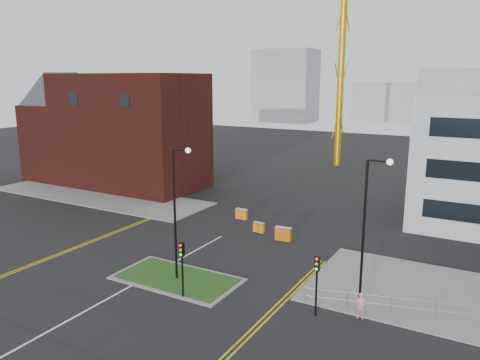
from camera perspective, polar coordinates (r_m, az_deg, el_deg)
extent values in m
plane|color=black|center=(29.10, -20.96, -16.11)|extent=(200.00, 200.00, 0.00)
cube|color=slate|center=(56.92, -16.95, -1.84)|extent=(28.00, 8.00, 0.12)
cube|color=slate|center=(32.93, -7.71, -11.84)|extent=(8.60, 4.60, 0.08)
cube|color=#224316|center=(32.93, -7.71, -11.81)|extent=(8.00, 4.00, 0.12)
cube|color=#4A1812|center=(59.93, -13.22, 5.81)|extent=(18.00, 10.00, 14.00)
cube|color=black|center=(59.00, -19.66, 9.24)|extent=(1.40, 0.10, 1.40)
cube|color=black|center=(53.24, -13.91, 9.33)|extent=(1.40, 0.10, 1.40)
cube|color=#4A1812|center=(68.81, -20.55, 4.48)|extent=(6.00, 10.00, 10.00)
cube|color=#2D3038|center=(68.38, -20.87, 8.63)|extent=(6.40, 8.49, 8.49)
cylinder|color=#D19A0C|center=(74.31, 12.28, 14.38)|extent=(1.00, 1.00, 32.94)
cylinder|color=black|center=(31.38, -7.94, -4.39)|extent=(0.16, 0.16, 9.00)
cylinder|color=black|center=(30.04, -7.28, 3.69)|extent=(1.20, 0.10, 0.10)
sphere|color=silver|center=(29.69, -6.35, 3.61)|extent=(0.36, 0.36, 0.36)
cylinder|color=black|center=(28.04, 14.79, -6.74)|extent=(0.16, 0.16, 9.00)
cylinder|color=black|center=(26.81, 16.55, 2.23)|extent=(1.20, 0.10, 0.10)
sphere|color=silver|center=(26.68, 17.81, 2.11)|extent=(0.36, 0.36, 0.36)
cylinder|color=black|center=(29.78, -7.02, -11.45)|extent=(0.12, 0.12, 3.00)
cube|color=black|center=(29.14, -7.10, -8.39)|extent=(0.28, 0.22, 0.90)
sphere|color=red|center=(28.94, -7.28, -7.91)|extent=(0.18, 0.18, 0.18)
sphere|color=orange|center=(29.04, -7.26, -8.47)|extent=(0.18, 0.18, 0.18)
sphere|color=#0CCC33|center=(29.15, -7.24, -9.02)|extent=(0.18, 0.18, 0.18)
cylinder|color=black|center=(27.92, 9.28, -13.21)|extent=(0.12, 0.12, 3.00)
cube|color=black|center=(27.23, 9.41, -9.98)|extent=(0.28, 0.22, 0.90)
sphere|color=red|center=(27.01, 9.33, -9.49)|extent=(0.18, 0.18, 0.18)
sphere|color=orange|center=(27.12, 9.31, -10.08)|extent=(0.18, 0.18, 0.18)
sphere|color=#0CCC33|center=(27.24, 9.29, -10.66)|extent=(0.18, 0.18, 0.18)
cylinder|color=gray|center=(47.77, -12.99, -3.06)|extent=(6.00, 0.04, 0.04)
cylinder|color=gray|center=(47.90, -12.96, -3.63)|extent=(6.00, 0.04, 0.04)
cylinder|color=gray|center=(49.92, -15.52, -3.12)|extent=(0.05, 0.05, 1.10)
cylinder|color=gray|center=(45.99, -10.18, -4.18)|extent=(0.05, 0.05, 1.10)
cylinder|color=gray|center=(29.49, 8.04, -13.77)|extent=(0.05, 0.05, 1.10)
cube|color=silver|center=(30.23, -17.96, -14.75)|extent=(0.15, 30.00, 0.01)
cube|color=gold|center=(41.36, -18.35, -7.31)|extent=(0.12, 24.00, 0.01)
cube|color=gold|center=(41.15, -18.07, -7.39)|extent=(0.12, 24.00, 0.01)
cube|color=gold|center=(27.83, 2.63, -16.60)|extent=(0.12, 20.00, 0.01)
cube|color=gold|center=(27.72, 3.21, -16.74)|extent=(0.12, 20.00, 0.01)
cube|color=gray|center=(148.64, 5.59, 11.32)|extent=(18.00, 12.00, 22.00)
cube|color=gray|center=(146.26, 25.70, 8.99)|extent=(24.00, 12.00, 16.00)
cube|color=gray|center=(158.53, 19.36, 8.95)|extent=(30.00, 12.00, 12.00)
imported|color=pink|center=(28.40, 14.53, -14.64)|extent=(0.59, 0.42, 1.54)
cube|color=orange|center=(45.67, 0.20, -4.16)|extent=(1.20, 0.41, 1.00)
cube|color=silver|center=(45.54, 0.20, -3.62)|extent=(1.20, 0.41, 0.12)
cube|color=orange|center=(41.87, 2.32, -5.79)|extent=(1.11, 0.49, 0.89)
cube|color=silver|center=(41.75, 2.33, -5.27)|extent=(1.11, 0.49, 0.11)
cube|color=#C8650B|center=(39.93, 5.31, -6.56)|extent=(1.40, 0.55, 1.14)
cube|color=silver|center=(39.76, 5.32, -5.86)|extent=(1.40, 0.55, 0.14)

